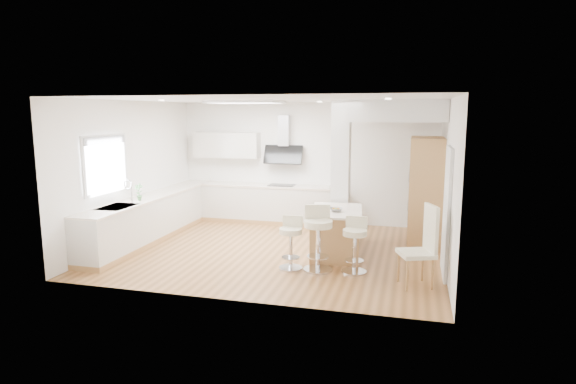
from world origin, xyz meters
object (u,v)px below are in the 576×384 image
(bar_stool_b, at_px, (318,235))
(bar_stool_c, at_px, (355,242))
(peninsula, at_px, (336,232))
(bar_stool_a, at_px, (291,240))
(dining_chair, at_px, (423,243))

(bar_stool_b, bearing_deg, bar_stool_c, -12.37)
(peninsula, relative_size, bar_stool_a, 1.66)
(bar_stool_a, relative_size, bar_stool_c, 0.97)
(bar_stool_b, height_order, dining_chair, dining_chair)
(bar_stool_a, distance_m, bar_stool_c, 1.05)
(bar_stool_a, height_order, bar_stool_b, bar_stool_b)
(bar_stool_b, xyz_separation_m, bar_stool_c, (0.59, 0.05, -0.09))
(peninsula, height_order, bar_stool_b, bar_stool_b)
(peninsula, xyz_separation_m, bar_stool_a, (-0.60, -0.98, 0.07))
(bar_stool_b, xyz_separation_m, dining_chair, (1.65, -0.30, 0.06))
(bar_stool_a, bearing_deg, dining_chair, -7.31)
(bar_stool_a, height_order, dining_chair, dining_chair)
(peninsula, bearing_deg, dining_chair, -45.74)
(bar_stool_a, height_order, bar_stool_c, bar_stool_c)
(bar_stool_a, distance_m, bar_stool_b, 0.46)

